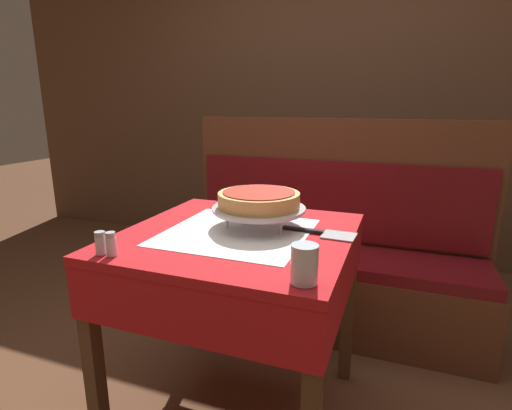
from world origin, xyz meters
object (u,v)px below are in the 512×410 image
at_px(napkin_holder, 267,198).
at_px(salt_shaker, 101,243).
at_px(dining_table_rear, 328,189).
at_px(dining_table_front, 238,263).
at_px(water_glass_near, 304,264).
at_px(pizza_pan_stand, 259,209).
at_px(pepper_shaker, 111,244).
at_px(booth_bench, 328,267).
at_px(deep_dish_pizza, 259,199).
at_px(condiment_caddy, 333,165).
at_px(pizza_server, 322,233).

bearing_deg(napkin_holder, salt_shaker, -112.67).
bearing_deg(dining_table_rear, dining_table_front, -92.51).
bearing_deg(salt_shaker, water_glass_near, 1.79).
height_order(pizza_pan_stand, pepper_shaker, same).
relative_size(pizza_pan_stand, pepper_shaker, 4.67).
relative_size(water_glass_near, pepper_shaker, 1.38).
bearing_deg(dining_table_rear, salt_shaker, -101.50).
bearing_deg(booth_bench, pizza_pan_stand, -101.53).
height_order(deep_dish_pizza, water_glass_near, deep_dish_pizza).
distance_m(deep_dish_pizza, pepper_shaker, 0.54).
xyz_separation_m(dining_table_rear, water_glass_near, (0.26, -1.79, 0.19)).
xyz_separation_m(booth_bench, pizza_pan_stand, (-0.15, -0.72, 0.50)).
bearing_deg(water_glass_near, deep_dish_pizza, 123.55).
xyz_separation_m(napkin_holder, condiment_caddy, (0.10, 1.15, -0.02)).
height_order(dining_table_front, pizza_pan_stand, pizza_pan_stand).
relative_size(pepper_shaker, napkin_holder, 0.74).
height_order(salt_shaker, napkin_holder, napkin_holder).
relative_size(dining_table_rear, booth_bench, 0.46).
xyz_separation_m(deep_dish_pizza, pepper_shaker, (-0.32, -0.43, -0.07)).
relative_size(dining_table_rear, condiment_caddy, 4.54).
bearing_deg(pizza_server, dining_table_rear, 99.34).
bearing_deg(dining_table_front, pizza_server, 15.39).
bearing_deg(booth_bench, deep_dish_pizza, -101.53).
bearing_deg(napkin_holder, deep_dish_pizza, -77.09).
distance_m(deep_dish_pizza, condiment_caddy, 1.42).
xyz_separation_m(dining_table_front, pizza_server, (0.29, 0.08, 0.13)).
distance_m(dining_table_front, pizza_pan_stand, 0.21).
height_order(pizza_pan_stand, deep_dish_pizza, deep_dish_pizza).
relative_size(pizza_server, napkin_holder, 2.64).
bearing_deg(pepper_shaker, napkin_holder, 70.13).
xyz_separation_m(dining_table_front, water_glass_near, (0.33, -0.33, 0.17)).
bearing_deg(dining_table_front, deep_dish_pizza, 60.11).
bearing_deg(napkin_holder, dining_table_rear, 86.11).
bearing_deg(dining_table_front, dining_table_rear, 87.49).
height_order(booth_bench, pizza_server, booth_bench).
distance_m(dining_table_rear, water_glass_near, 1.82).
relative_size(pizza_pan_stand, napkin_holder, 3.48).
bearing_deg(pepper_shaker, dining_table_rear, 79.70).
bearing_deg(salt_shaker, dining_table_front, 48.60).
bearing_deg(pizza_pan_stand, dining_table_rear, 89.43).
bearing_deg(pizza_pan_stand, pizza_server, -1.74).
xyz_separation_m(dining_table_front, napkin_holder, (-0.01, 0.36, 0.17)).
distance_m(dining_table_rear, deep_dish_pizza, 1.40).
bearing_deg(pizza_pan_stand, booth_bench, 78.47).
bearing_deg(pizza_pan_stand, water_glass_near, -56.45).
xyz_separation_m(dining_table_rear, booth_bench, (0.13, -0.66, -0.30)).
height_order(dining_table_rear, pizza_server, pizza_server).
height_order(dining_table_rear, pizza_pan_stand, pizza_pan_stand).
bearing_deg(napkin_holder, pizza_pan_stand, -77.09).
distance_m(dining_table_rear, pepper_shaker, 1.85).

